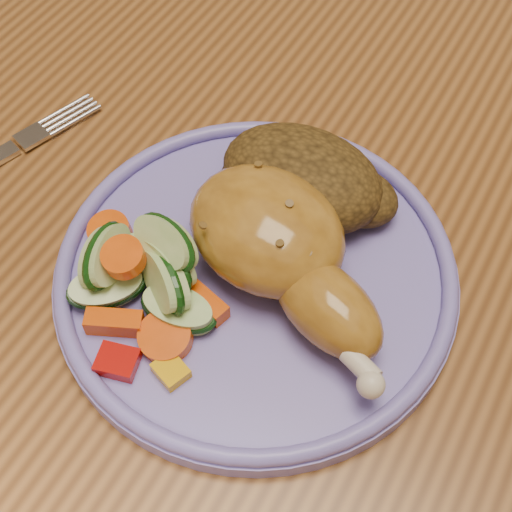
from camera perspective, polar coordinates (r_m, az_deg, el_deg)
name	(u,v)px	position (r m, az deg, el deg)	size (l,w,h in m)	color
ground	(303,511)	(1.16, 3.81, -19.72)	(4.00, 4.00, 0.00)	brown
dining_table	(352,277)	(0.54, 7.68, -1.66)	(0.90, 1.40, 0.75)	brown
plate	(256,275)	(0.43, 0.00, -1.57)	(0.24, 0.24, 0.01)	#7366C0
plate_rim	(256,265)	(0.42, 0.00, -0.76)	(0.24, 0.24, 0.01)	#7366C0
chicken_leg	(281,248)	(0.41, 1.99, 0.68)	(0.16, 0.11, 0.05)	#AC7424
rice_pilaf	(306,180)	(0.45, 3.98, 6.07)	(0.11, 0.08, 0.05)	#4F3713
vegetable_pile	(145,275)	(0.41, -8.84, -1.54)	(0.11, 0.10, 0.05)	#A50A05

